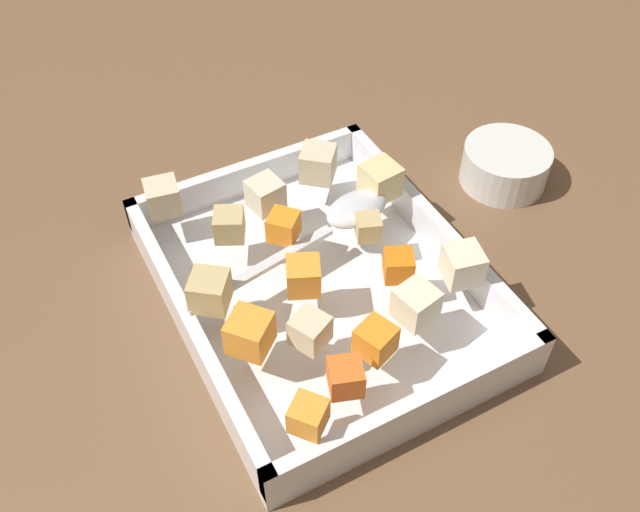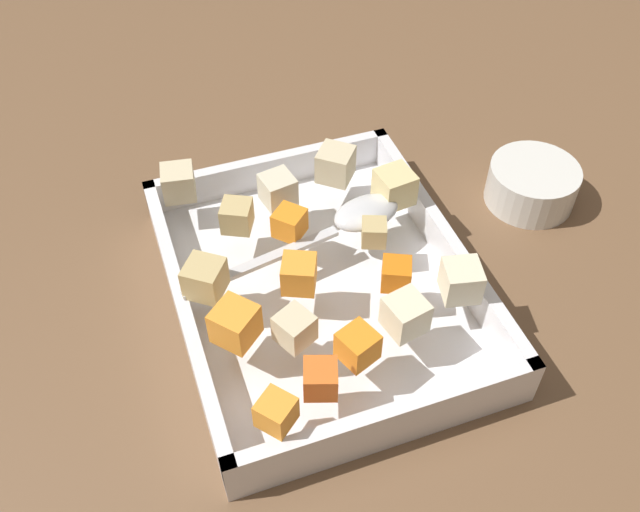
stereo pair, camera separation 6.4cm
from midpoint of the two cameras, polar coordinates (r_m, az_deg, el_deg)
name	(u,v)px [view 1 (the left image)]	position (r m, az deg, el deg)	size (l,w,h in m)	color
ground_plane	(334,310)	(0.67, -1.59, -4.55)	(4.00, 4.00, 0.00)	brown
baking_dish	(320,289)	(0.67, -2.71, -2.86)	(0.34, 0.27, 0.05)	silver
carrot_chunk_center	(399,266)	(0.62, 3.52, -0.94)	(0.03, 0.03, 0.03)	orange
carrot_chunk_corner_se	(250,333)	(0.58, -8.88, -6.39)	(0.03, 0.03, 0.03)	orange
carrot_chunk_corner_ne	(346,377)	(0.55, -1.24, -10.01)	(0.03, 0.03, 0.03)	orange
carrot_chunk_near_right	(376,340)	(0.57, 1.35, -7.04)	(0.03, 0.03, 0.03)	orange
carrot_chunk_heap_top	(283,226)	(0.66, -5.74, 2.27)	(0.03, 0.03, 0.03)	orange
carrot_chunk_back_center	(304,278)	(0.61, -4.24, -1.92)	(0.03, 0.03, 0.03)	orange
carrot_chunk_mid_left	(308,416)	(0.54, -4.45, -13.03)	(0.03, 0.03, 0.03)	orange
potato_chunk_mid_right	(369,227)	(0.66, 1.22, 2.22)	(0.02, 0.02, 0.02)	tan
potato_chunk_far_right	(463,265)	(0.63, 8.69, -0.87)	(0.03, 0.03, 0.03)	beige
potato_chunk_far_left	(163,197)	(0.71, -15.20, 4.50)	(0.03, 0.03, 0.03)	beige
potato_chunk_heap_side	(310,330)	(0.58, -3.99, -6.24)	(0.03, 0.03, 0.03)	beige
potato_chunk_corner_sw	(380,180)	(0.70, 2.33, 6.05)	(0.03, 0.03, 0.03)	#E0CC89
potato_chunk_near_left	(318,164)	(0.72, -2.72, 7.38)	(0.03, 0.03, 0.03)	beige
potato_chunk_under_handle	(229,225)	(0.67, -10.11, 2.37)	(0.03, 0.03, 0.03)	tan
potato_chunk_corner_nw	(416,304)	(0.59, 4.77, -4.09)	(0.03, 0.03, 0.03)	beige
potato_chunk_near_spoon	(210,291)	(0.61, -11.90, -2.97)	(0.03, 0.03, 0.03)	tan
parsnip_chunk_rim_edge	(265,194)	(0.69, -7.10, 4.86)	(0.03, 0.03, 0.03)	beige
serving_spoon	(346,215)	(0.67, -0.57, 3.19)	(0.07, 0.23, 0.02)	silver
small_prep_bowl	(505,165)	(0.81, 12.63, 7.10)	(0.10, 0.10, 0.04)	silver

